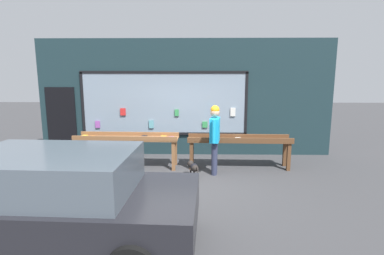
{
  "coord_description": "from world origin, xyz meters",
  "views": [
    {
      "loc": [
        0.39,
        -6.83,
        2.48
      ],
      "look_at": [
        0.24,
        0.78,
        1.13
      ],
      "focal_mm": 28.0,
      "sensor_mm": 36.0,
      "label": 1
    }
  ],
  "objects_px": {
    "small_dog": "(193,167)",
    "person_browsing": "(215,134)",
    "display_table_right": "(239,142)",
    "parked_car": "(54,198)",
    "display_table_left": "(127,140)"
  },
  "relations": [
    {
      "from": "display_table_left",
      "to": "person_browsing",
      "type": "bearing_deg",
      "value": -13.26
    },
    {
      "from": "parked_car",
      "to": "display_table_right",
      "type": "bearing_deg",
      "value": 52.41
    },
    {
      "from": "person_browsing",
      "to": "parked_car",
      "type": "relative_size",
      "value": 0.42
    },
    {
      "from": "person_browsing",
      "to": "parked_car",
      "type": "height_order",
      "value": "person_browsing"
    },
    {
      "from": "person_browsing",
      "to": "display_table_right",
      "type": "bearing_deg",
      "value": -43.31
    },
    {
      "from": "display_table_left",
      "to": "person_browsing",
      "type": "xyz_separation_m",
      "value": [
        2.31,
        -0.55,
        0.29
      ]
    },
    {
      "from": "display_table_right",
      "to": "parked_car",
      "type": "bearing_deg",
      "value": -129.89
    },
    {
      "from": "small_dog",
      "to": "person_browsing",
      "type": "bearing_deg",
      "value": -87.23
    },
    {
      "from": "display_table_right",
      "to": "small_dog",
      "type": "height_order",
      "value": "display_table_right"
    },
    {
      "from": "person_browsing",
      "to": "small_dog",
      "type": "height_order",
      "value": "person_browsing"
    },
    {
      "from": "display_table_left",
      "to": "person_browsing",
      "type": "distance_m",
      "value": 2.39
    },
    {
      "from": "display_table_right",
      "to": "person_browsing",
      "type": "xyz_separation_m",
      "value": [
        -0.69,
        -0.54,
        0.33
      ]
    },
    {
      "from": "display_table_left",
      "to": "small_dog",
      "type": "distance_m",
      "value": 2.02
    },
    {
      "from": "display_table_left",
      "to": "display_table_right",
      "type": "height_order",
      "value": "display_table_left"
    },
    {
      "from": "display_table_left",
      "to": "person_browsing",
      "type": "height_order",
      "value": "person_browsing"
    }
  ]
}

